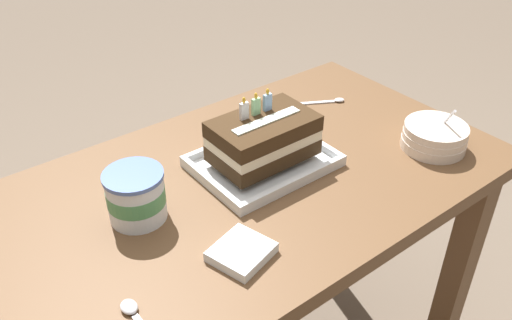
{
  "coord_description": "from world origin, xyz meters",
  "views": [
    {
      "loc": [
        -0.54,
        -0.72,
        1.38
      ],
      "look_at": [
        0.03,
        0.01,
        0.75
      ],
      "focal_mm": 37.95,
      "sensor_mm": 36.0,
      "label": 1
    }
  ],
  "objects_px": {
    "ice_cream_tub": "(136,195)",
    "serving_spoon_by_bowls": "(134,313)",
    "serving_spoon_near_tray": "(331,101)",
    "birthday_cake": "(263,138)",
    "bowl_stack": "(435,137)",
    "napkin_pile": "(241,252)",
    "foil_tray": "(263,163)"
  },
  "relations": [
    {
      "from": "ice_cream_tub",
      "to": "serving_spoon_by_bowls",
      "type": "distance_m",
      "value": 0.24
    },
    {
      "from": "serving_spoon_near_tray",
      "to": "birthday_cake",
      "type": "bearing_deg",
      "value": -159.74
    },
    {
      "from": "ice_cream_tub",
      "to": "serving_spoon_by_bowls",
      "type": "xyz_separation_m",
      "value": [
        -0.12,
        -0.2,
        -0.04
      ]
    },
    {
      "from": "bowl_stack",
      "to": "napkin_pile",
      "type": "relative_size",
      "value": 1.23
    },
    {
      "from": "foil_tray",
      "to": "ice_cream_tub",
      "type": "distance_m",
      "value": 0.29
    },
    {
      "from": "foil_tray",
      "to": "birthday_cake",
      "type": "relative_size",
      "value": 1.33
    },
    {
      "from": "serving_spoon_by_bowls",
      "to": "foil_tray",
      "type": "bearing_deg",
      "value": 25.45
    },
    {
      "from": "bowl_stack",
      "to": "serving_spoon_by_bowls",
      "type": "bearing_deg",
      "value": -178.82
    },
    {
      "from": "bowl_stack",
      "to": "ice_cream_tub",
      "type": "relative_size",
      "value": 1.29
    },
    {
      "from": "serving_spoon_near_tray",
      "to": "bowl_stack",
      "type": "bearing_deg",
      "value": -83.95
    },
    {
      "from": "serving_spoon_by_bowls",
      "to": "serving_spoon_near_tray",
      "type": "bearing_deg",
      "value": 23.24
    },
    {
      "from": "birthday_cake",
      "to": "ice_cream_tub",
      "type": "height_order",
      "value": "birthday_cake"
    },
    {
      "from": "birthday_cake",
      "to": "foil_tray",
      "type": "bearing_deg",
      "value": -90.0
    },
    {
      "from": "foil_tray",
      "to": "birthday_cake",
      "type": "height_order",
      "value": "birthday_cake"
    },
    {
      "from": "serving_spoon_near_tray",
      "to": "serving_spoon_by_bowls",
      "type": "height_order",
      "value": "serving_spoon_by_bowls"
    },
    {
      "from": "serving_spoon_by_bowls",
      "to": "napkin_pile",
      "type": "height_order",
      "value": "napkin_pile"
    },
    {
      "from": "napkin_pile",
      "to": "foil_tray",
      "type": "bearing_deg",
      "value": 43.79
    },
    {
      "from": "foil_tray",
      "to": "birthday_cake",
      "type": "bearing_deg",
      "value": 90.0
    },
    {
      "from": "ice_cream_tub",
      "to": "serving_spoon_near_tray",
      "type": "bearing_deg",
      "value": 9.79
    },
    {
      "from": "serving_spoon_near_tray",
      "to": "napkin_pile",
      "type": "distance_m",
      "value": 0.6
    },
    {
      "from": "ice_cream_tub",
      "to": "serving_spoon_by_bowls",
      "type": "relative_size",
      "value": 0.83
    },
    {
      "from": "birthday_cake",
      "to": "bowl_stack",
      "type": "relative_size",
      "value": 1.48
    },
    {
      "from": "napkin_pile",
      "to": "serving_spoon_near_tray",
      "type": "bearing_deg",
      "value": 30.87
    },
    {
      "from": "birthday_cake",
      "to": "serving_spoon_by_bowls",
      "type": "bearing_deg",
      "value": -154.54
    },
    {
      "from": "birthday_cake",
      "to": "ice_cream_tub",
      "type": "distance_m",
      "value": 0.29
    },
    {
      "from": "serving_spoon_near_tray",
      "to": "serving_spoon_by_bowls",
      "type": "xyz_separation_m",
      "value": [
        -0.72,
        -0.31,
        0.0
      ]
    },
    {
      "from": "birthday_cake",
      "to": "bowl_stack",
      "type": "xyz_separation_m",
      "value": [
        0.34,
        -0.18,
        -0.04
      ]
    },
    {
      "from": "foil_tray",
      "to": "ice_cream_tub",
      "type": "relative_size",
      "value": 2.54
    },
    {
      "from": "foil_tray",
      "to": "serving_spoon_near_tray",
      "type": "distance_m",
      "value": 0.33
    },
    {
      "from": "birthday_cake",
      "to": "serving_spoon_near_tray",
      "type": "height_order",
      "value": "birthday_cake"
    },
    {
      "from": "bowl_stack",
      "to": "ice_cream_tub",
      "type": "height_order",
      "value": "bowl_stack"
    },
    {
      "from": "foil_tray",
      "to": "birthday_cake",
      "type": "xyz_separation_m",
      "value": [
        0.0,
        0.0,
        0.06
      ]
    }
  ]
}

